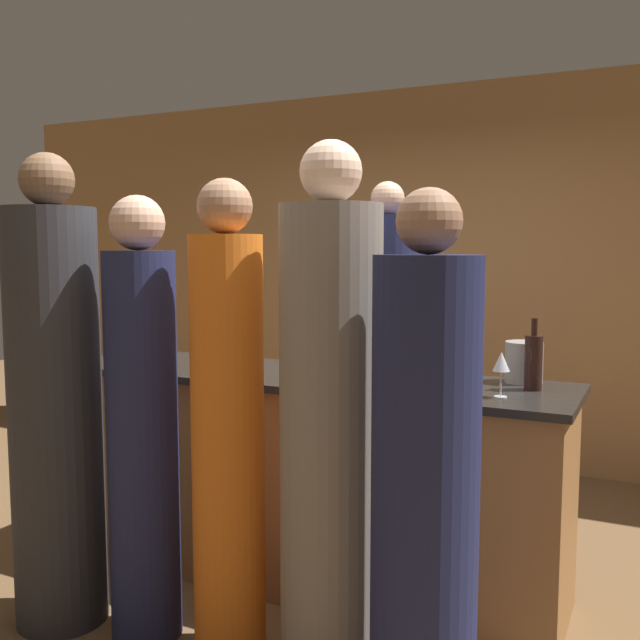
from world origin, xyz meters
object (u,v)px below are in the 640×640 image
at_px(guest_0, 143,431).
at_px(wine_bottle_0, 533,361).
at_px(guest_3, 56,409).
at_px(bartender, 386,369).
at_px(ice_bucket, 524,362).
at_px(guest_1, 228,434).
at_px(guest_2, 425,488).
at_px(guest_4, 331,435).

height_order(guest_0, wine_bottle_0, guest_0).
bearing_deg(guest_3, guest_0, 9.29).
height_order(bartender, guest_3, guest_3).
xyz_separation_m(guest_3, ice_bucket, (1.74, 1.04, 0.17)).
bearing_deg(guest_1, bartender, 87.04).
distance_m(guest_3, ice_bucket, 2.04).
bearing_deg(guest_2, guest_1, 172.38).
relative_size(guest_0, guest_2, 1.01).
xyz_separation_m(guest_0, guest_2, (1.22, -0.08, -0.03)).
relative_size(guest_2, ice_bucket, 9.81).
distance_m(bartender, guest_0, 1.62).
xyz_separation_m(guest_1, guest_4, (0.42, 0.04, 0.03)).
height_order(guest_2, guest_4, guest_4).
bearing_deg(guest_0, bartender, 73.24).
distance_m(guest_1, guest_2, 0.84).
bearing_deg(ice_bucket, guest_2, -96.39).
relative_size(guest_1, guest_4, 0.94).
bearing_deg(wine_bottle_0, bartender, 142.02).
relative_size(bartender, ice_bucket, 10.80).
distance_m(guest_3, guest_4, 1.23).
xyz_separation_m(guest_2, guest_3, (-1.63, 0.01, 0.09)).
distance_m(guest_0, guest_3, 0.42).
distance_m(guest_1, ice_bucket, 1.35).
relative_size(guest_0, wine_bottle_0, 5.95).
height_order(guest_0, ice_bucket, guest_0).
bearing_deg(guest_2, guest_0, 176.46).
height_order(guest_1, guest_4, guest_4).
relative_size(bartender, wine_bottle_0, 6.48).
distance_m(guest_2, ice_bucket, 1.09).
bearing_deg(guest_4, ice_bucket, 59.80).
bearing_deg(bartender, wine_bottle_0, 142.02).
bearing_deg(guest_2, ice_bucket, 83.61).
xyz_separation_m(guest_0, guest_3, (-0.41, -0.07, 0.06)).
bearing_deg(guest_1, guest_4, 5.07).
xyz_separation_m(guest_2, wine_bottle_0, (0.18, 0.90, 0.30)).
xyz_separation_m(bartender, ice_bucket, (0.87, -0.58, 0.18)).
relative_size(guest_4, wine_bottle_0, 6.51).
distance_m(guest_1, wine_bottle_0, 1.31).
height_order(bartender, guest_4, guest_4).
distance_m(guest_0, guest_1, 0.39).
height_order(bartender, ice_bucket, bartender).
bearing_deg(guest_4, guest_2, -20.03).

